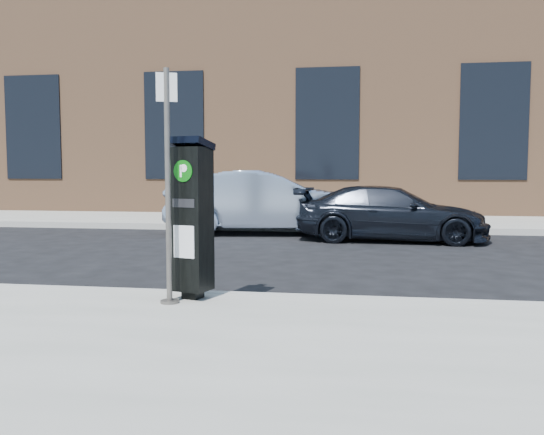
% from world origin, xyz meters
% --- Properties ---
extents(ground, '(120.00, 120.00, 0.00)m').
position_xyz_m(ground, '(0.00, 0.00, 0.00)').
color(ground, black).
rests_on(ground, ground).
extents(sidewalk_far, '(60.00, 12.00, 0.15)m').
position_xyz_m(sidewalk_far, '(0.00, 14.00, 0.07)').
color(sidewalk_far, gray).
rests_on(sidewalk_far, ground).
extents(curb_near, '(60.00, 0.12, 0.16)m').
position_xyz_m(curb_near, '(0.00, -0.02, 0.07)').
color(curb_near, '#9E9B93').
rests_on(curb_near, ground).
extents(curb_far, '(60.00, 0.12, 0.16)m').
position_xyz_m(curb_far, '(0.00, 8.02, 0.07)').
color(curb_far, '#9E9B93').
rests_on(curb_far, ground).
extents(building, '(28.00, 10.05, 8.25)m').
position_xyz_m(building, '(-0.00, 17.00, 4.15)').
color(building, brown).
rests_on(building, ground).
extents(parking_kiosk, '(0.48, 0.45, 1.74)m').
position_xyz_m(parking_kiosk, '(-0.70, -0.35, 1.04)').
color(parking_kiosk, black).
rests_on(parking_kiosk, sidewalk_near).
extents(sign_pole, '(0.20, 0.19, 2.42)m').
position_xyz_m(sign_pole, '(-0.87, -0.61, 1.35)').
color(sign_pole, '#4D4844').
rests_on(sign_pole, sidewalk_near).
extents(car_silver, '(4.84, 2.26, 1.54)m').
position_xyz_m(car_silver, '(-1.22, 7.40, 0.77)').
color(car_silver, '#8C9BB2').
rests_on(car_silver, ground).
extents(car_dark, '(4.19, 1.86, 1.20)m').
position_xyz_m(car_dark, '(1.73, 6.46, 0.60)').
color(car_dark, black).
rests_on(car_dark, ground).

